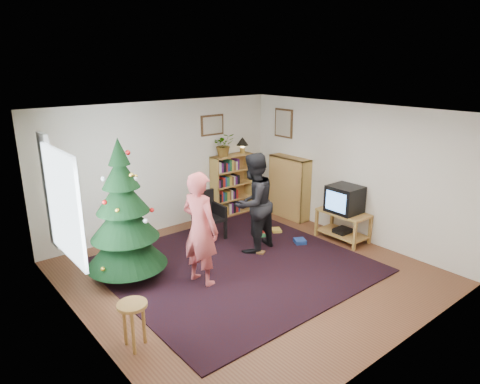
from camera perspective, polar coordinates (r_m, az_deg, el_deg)
floor at (r=6.86m, az=0.99°, el=-10.67°), size 5.00×5.00×0.00m
ceiling at (r=6.12m, az=1.11°, el=10.54°), size 5.00×5.00×0.00m
wall_back at (r=8.37m, az=-10.13°, el=3.34°), size 5.00×0.02×2.50m
wall_front at (r=4.88m, az=20.60°, el=-7.53°), size 5.00×0.02×2.50m
wall_left at (r=5.22m, az=-20.47°, el=-5.93°), size 0.02×5.00×2.50m
wall_right at (r=8.17m, az=14.54°, el=2.72°), size 0.02×5.00×2.50m
rug at (r=7.07m, az=-0.61°, el=-9.73°), size 3.80×3.60×0.02m
window_pane at (r=5.69m, az=-22.48°, el=-1.60°), size 0.04×1.20×1.40m
curtain at (r=6.34m, az=-24.06°, el=0.06°), size 0.06×0.35×1.60m
picture_back at (r=8.83m, az=-3.72°, el=8.90°), size 0.55×0.03×0.42m
picture_right at (r=9.13m, az=5.85°, el=9.12°), size 0.03×0.50×0.60m
christmas_tree at (r=6.55m, az=-15.17°, el=-3.99°), size 1.20×1.20×2.18m
bookshelf_back at (r=9.22m, az=-1.12°, el=1.10°), size 0.95×0.30×1.30m
bookshelf_right at (r=9.06m, az=6.58°, el=0.71°), size 0.30×0.95×1.30m
tv_stand at (r=8.16m, az=13.56°, el=-4.04°), size 0.52×0.93×0.55m
crt_tv at (r=8.00m, az=13.78°, el=-0.91°), size 0.52×0.56×0.49m
armchair at (r=8.00m, az=-4.54°, el=-2.88°), size 0.50×0.50×0.89m
stool at (r=5.19m, az=-14.10°, el=-15.43°), size 0.35×0.35×0.58m
person_standing at (r=6.25m, az=-5.33°, el=-4.95°), size 0.55×0.71×1.72m
person_by_chair at (r=7.31m, az=1.79°, el=-1.49°), size 0.95×0.80×1.74m
potted_plant at (r=8.90m, az=-2.16°, el=6.32°), size 0.55×0.52×0.48m
table_lamp at (r=9.20m, az=0.33°, el=6.64°), size 0.26×0.26×0.35m
floor_clutter at (r=8.04m, az=4.32°, el=-6.09°), size 1.11×1.02×0.08m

